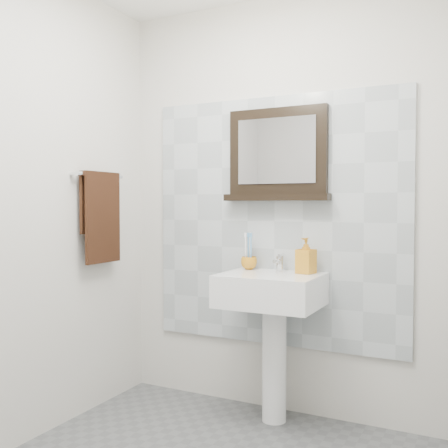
% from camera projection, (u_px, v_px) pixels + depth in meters
% --- Properties ---
extents(back_wall, '(2.00, 0.01, 2.50)m').
position_uv_depth(back_wall, '(276.00, 205.00, 3.17)').
color(back_wall, beige).
rests_on(back_wall, ground).
extents(left_wall, '(0.01, 2.20, 2.50)m').
position_uv_depth(left_wall, '(12.00, 205.00, 2.64)').
color(left_wall, beige).
rests_on(left_wall, ground).
extents(right_wall, '(0.01, 2.20, 2.50)m').
position_uv_depth(right_wall, '(437.00, 205.00, 1.74)').
color(right_wall, beige).
rests_on(right_wall, ground).
extents(splashback, '(1.60, 0.02, 1.50)m').
position_uv_depth(splashback, '(275.00, 221.00, 3.17)').
color(splashback, '#A6AFB4').
rests_on(splashback, back_wall).
extents(pedestal_sink, '(0.55, 0.44, 0.96)m').
position_uv_depth(pedestal_sink, '(271.00, 306.00, 2.96)').
color(pedestal_sink, white).
rests_on(pedestal_sink, ground).
extents(toothbrush_cup, '(0.11, 0.11, 0.08)m').
position_uv_depth(toothbrush_cup, '(249.00, 263.00, 3.16)').
color(toothbrush_cup, '#C37C17').
rests_on(toothbrush_cup, pedestal_sink).
extents(toothbrushes, '(0.05, 0.04, 0.21)m').
position_uv_depth(toothbrushes, '(249.00, 249.00, 3.16)').
color(toothbrushes, white).
rests_on(toothbrushes, toothbrush_cup).
extents(soap_dispenser, '(0.11, 0.11, 0.20)m').
position_uv_depth(soap_dispenser, '(306.00, 256.00, 2.96)').
color(soap_dispenser, '#BD5D16').
rests_on(soap_dispenser, pedestal_sink).
extents(framed_mirror, '(0.65, 0.11, 0.55)m').
position_uv_depth(framed_mirror, '(278.00, 157.00, 3.11)').
color(framed_mirror, black).
rests_on(framed_mirror, back_wall).
extents(towel_bar, '(0.07, 0.40, 0.03)m').
position_uv_depth(towel_bar, '(100.00, 175.00, 3.16)').
color(towel_bar, silver).
rests_on(towel_bar, left_wall).
extents(hand_towel, '(0.06, 0.30, 0.55)m').
position_uv_depth(hand_towel, '(101.00, 210.00, 3.16)').
color(hand_towel, black).
rests_on(hand_towel, towel_bar).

